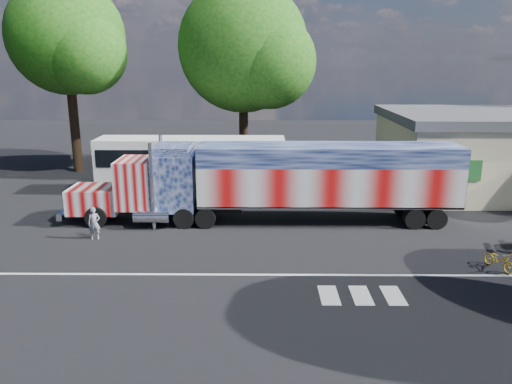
{
  "coord_description": "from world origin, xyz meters",
  "views": [
    {
      "loc": [
        0.22,
        -21.81,
        8.55
      ],
      "look_at": [
        0.0,
        3.0,
        1.9
      ],
      "focal_mm": 35.0,
      "sensor_mm": 36.0,
      "label": 1
    }
  ],
  "objects_px": {
    "coach_bus": "(192,164)",
    "bicycle": "(499,260)",
    "woman": "(94,223)",
    "semi_truck": "(279,180)",
    "tree_nw_a": "(68,37)",
    "tree_n_mid": "(245,48)"
  },
  "relations": [
    {
      "from": "tree_nw_a",
      "to": "semi_truck",
      "type": "bearing_deg",
      "value": -38.95
    },
    {
      "from": "semi_truck",
      "to": "tree_nw_a",
      "type": "distance_m",
      "value": 20.88
    },
    {
      "from": "semi_truck",
      "to": "bicycle",
      "type": "xyz_separation_m",
      "value": [
        9.01,
        -6.32,
        -1.9
      ]
    },
    {
      "from": "tree_nw_a",
      "to": "tree_n_mid",
      "type": "relative_size",
      "value": 1.0
    },
    {
      "from": "woman",
      "to": "coach_bus",
      "type": "bearing_deg",
      "value": 57.53
    },
    {
      "from": "semi_truck",
      "to": "coach_bus",
      "type": "bearing_deg",
      "value": 130.97
    },
    {
      "from": "woman",
      "to": "tree_n_mid",
      "type": "relative_size",
      "value": 0.11
    },
    {
      "from": "coach_bus",
      "to": "tree_n_mid",
      "type": "bearing_deg",
      "value": 63.55
    },
    {
      "from": "bicycle",
      "to": "tree_nw_a",
      "type": "xyz_separation_m",
      "value": [
        -24.09,
        18.52,
        9.63
      ]
    },
    {
      "from": "coach_bus",
      "to": "woman",
      "type": "distance_m",
      "value": 9.91
    },
    {
      "from": "coach_bus",
      "to": "bicycle",
      "type": "relative_size",
      "value": 7.79
    },
    {
      "from": "bicycle",
      "to": "tree_n_mid",
      "type": "distance_m",
      "value": 24.14
    },
    {
      "from": "coach_bus",
      "to": "bicycle",
      "type": "distance_m",
      "value": 19.33
    },
    {
      "from": "woman",
      "to": "bicycle",
      "type": "xyz_separation_m",
      "value": [
        18.08,
        -3.49,
        -0.38
      ]
    },
    {
      "from": "tree_nw_a",
      "to": "tree_n_mid",
      "type": "distance_m",
      "value": 13.0
    },
    {
      "from": "woman",
      "to": "tree_n_mid",
      "type": "height_order",
      "value": "tree_n_mid"
    },
    {
      "from": "coach_bus",
      "to": "woman",
      "type": "xyz_separation_m",
      "value": [
        -3.56,
        -9.19,
        -1.05
      ]
    },
    {
      "from": "woman",
      "to": "tree_nw_a",
      "type": "xyz_separation_m",
      "value": [
        -6.01,
        15.03,
        9.25
      ]
    },
    {
      "from": "woman",
      "to": "semi_truck",
      "type": "bearing_deg",
      "value": 6.03
    },
    {
      "from": "tree_n_mid",
      "to": "tree_nw_a",
      "type": "bearing_deg",
      "value": -175.81
    },
    {
      "from": "coach_bus",
      "to": "tree_nw_a",
      "type": "xyz_separation_m",
      "value": [
        -9.57,
        5.84,
        8.2
      ]
    },
    {
      "from": "semi_truck",
      "to": "coach_bus",
      "type": "distance_m",
      "value": 8.43
    }
  ]
}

